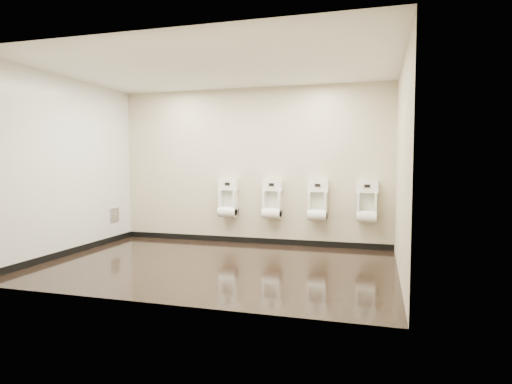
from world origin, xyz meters
TOP-DOWN VIEW (x-y plane):
  - ground at (0.00, 0.00)m, footprint 5.00×3.50m
  - ceiling at (0.00, 0.00)m, footprint 5.00×3.50m
  - back_wall at (0.00, 1.75)m, footprint 5.00×0.02m
  - front_wall at (0.00, -1.75)m, footprint 5.00×0.02m
  - left_wall at (-2.50, 0.00)m, footprint 0.02×3.50m
  - right_wall at (2.50, 0.00)m, footprint 0.02×3.50m
  - tile_overlay_left at (-2.50, 0.00)m, footprint 0.01×3.50m
  - skirting_back at (0.00, 1.74)m, footprint 5.00×0.02m
  - skirting_left at (-2.49, 0.00)m, footprint 0.02×3.50m
  - access_panel at (-2.48, 1.20)m, footprint 0.04×0.25m
  - urinal_0 at (-0.39, 1.63)m, footprint 0.37×0.27m
  - urinal_1 at (0.43, 1.63)m, footprint 0.37×0.27m
  - urinal_2 at (1.23, 1.63)m, footprint 0.37×0.27m
  - urinal_3 at (2.05, 1.63)m, footprint 0.37×0.27m

SIDE VIEW (x-z plane):
  - ground at x=0.00m, z-range 0.00..0.00m
  - skirting_back at x=0.00m, z-range 0.00..0.10m
  - skirting_left at x=-2.49m, z-range 0.00..0.10m
  - access_panel at x=-2.48m, z-range 0.38..0.62m
  - urinal_0 at x=-0.39m, z-range 0.43..1.11m
  - urinal_1 at x=0.43m, z-range 0.43..1.11m
  - urinal_2 at x=1.23m, z-range 0.43..1.11m
  - urinal_3 at x=2.05m, z-range 0.43..1.11m
  - back_wall at x=0.00m, z-range 0.00..2.80m
  - front_wall at x=0.00m, z-range 0.00..2.80m
  - left_wall at x=-2.50m, z-range 0.00..2.80m
  - right_wall at x=2.50m, z-range 0.00..2.80m
  - tile_overlay_left at x=-2.50m, z-range 0.00..2.80m
  - ceiling at x=0.00m, z-range 2.80..2.80m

